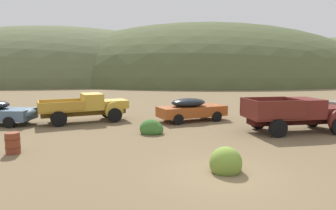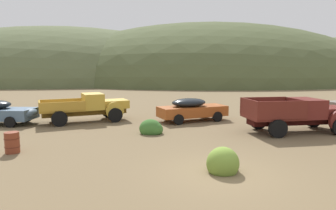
# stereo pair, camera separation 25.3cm
# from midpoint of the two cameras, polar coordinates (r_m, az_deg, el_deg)

# --- Properties ---
(ground_plane) EXTENTS (300.00, 300.00, 0.00)m
(ground_plane) POSITION_cam_midpoint_polar(r_m,az_deg,el_deg) (10.55, 10.42, -13.00)
(ground_plane) COLOR brown
(hill_distant) EXTENTS (84.63, 56.10, 27.06)m
(hill_distant) POSITION_cam_midpoint_polar(r_m,az_deg,el_deg) (80.96, -19.57, 4.32)
(hill_distant) COLOR #56603D
(hill_distant) RESTS_ON ground
(hill_center) EXTENTS (86.06, 65.04, 29.25)m
(hill_center) POSITION_cam_midpoint_polar(r_m,az_deg,el_deg) (79.36, 7.93, 4.62)
(hill_center) COLOR #4C5633
(hill_center) RESTS_ON ground
(truck_faded_yellow) EXTENTS (6.00, 3.78, 1.89)m
(truck_faded_yellow) POSITION_cam_midpoint_polar(r_m,az_deg,el_deg) (20.53, -14.17, -0.34)
(truck_faded_yellow) COLOR brown
(truck_faded_yellow) RESTS_ON ground
(car_oxide_orange) EXTENTS (5.17, 3.11, 1.57)m
(car_oxide_orange) POSITION_cam_midpoint_polar(r_m,az_deg,el_deg) (20.15, 5.46, -0.78)
(car_oxide_orange) COLOR #A34C1E
(car_oxide_orange) RESTS_ON ground
(truck_oxblood) EXTENTS (6.01, 2.85, 1.91)m
(truck_oxblood) POSITION_cam_midpoint_polar(r_m,az_deg,el_deg) (18.33, 25.05, -1.61)
(truck_oxblood) COLOR black
(truck_oxblood) RESTS_ON ground
(oil_drum_spare) EXTENTS (0.63, 0.63, 0.90)m
(oil_drum_spare) POSITION_cam_midpoint_polar(r_m,az_deg,el_deg) (14.26, -27.46, -6.45)
(oil_drum_spare) COLOR brown
(oil_drum_spare) RESTS_ON ground
(bush_near_barrel) EXTENTS (1.31, 1.11, 1.02)m
(bush_near_barrel) POSITION_cam_midpoint_polar(r_m,az_deg,el_deg) (16.36, -2.75, -4.61)
(bush_near_barrel) COLOR #3D702D
(bush_near_barrel) RESTS_ON ground
(bush_lone_scrub) EXTENTS (1.15, 1.23, 1.16)m
(bush_lone_scrub) POSITION_cam_midpoint_polar(r_m,az_deg,el_deg) (10.74, 11.30, -11.01)
(bush_lone_scrub) COLOR olive
(bush_lone_scrub) RESTS_ON ground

